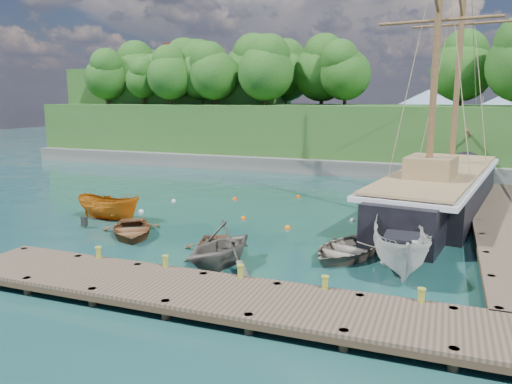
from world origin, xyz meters
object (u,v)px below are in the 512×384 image
at_px(rowboat_0, 132,236).
at_px(schooner, 439,194).
at_px(rowboat_1, 220,266).
at_px(rowboat_3, 346,257).
at_px(motorboat_orange, 110,219).
at_px(cabin_boat_white, 400,270).
at_px(rowboat_2, 218,256).

distance_m(rowboat_0, schooner, 17.99).
bearing_deg(rowboat_1, rowboat_0, 170.63).
xyz_separation_m(rowboat_3, motorboat_orange, (-13.70, 1.89, 0.00)).
bearing_deg(cabin_boat_white, rowboat_1, -173.65).
distance_m(rowboat_0, rowboat_1, 6.55).
relative_size(rowboat_0, rowboat_2, 1.00).
bearing_deg(cabin_boat_white, rowboat_0, 167.16).
height_order(rowboat_1, rowboat_2, rowboat_1).
bearing_deg(cabin_boat_white, rowboat_3, 146.76).
xyz_separation_m(rowboat_1, rowboat_2, (-0.64, 1.15, 0.00)).
bearing_deg(motorboat_orange, cabin_boat_white, -96.35).
height_order(rowboat_0, rowboat_3, rowboat_3).
height_order(motorboat_orange, cabin_boat_white, cabin_boat_white).
distance_m(rowboat_1, motorboat_orange, 10.41).
xyz_separation_m(rowboat_2, motorboat_orange, (-8.51, 3.82, 0.00)).
distance_m(rowboat_1, rowboat_3, 5.50).
distance_m(rowboat_2, rowboat_3, 5.54).
bearing_deg(rowboat_2, rowboat_3, -7.41).
relative_size(rowboat_1, rowboat_3, 0.85).
bearing_deg(cabin_boat_white, schooner, 73.23).
bearing_deg(rowboat_3, rowboat_2, -140.36).
xyz_separation_m(rowboat_3, schooner, (3.52, 10.62, 1.07)).
bearing_deg(schooner, cabin_boat_white, -86.77).
bearing_deg(rowboat_0, rowboat_3, -31.59).
distance_m(rowboat_2, schooner, 15.32).
bearing_deg(rowboat_3, schooner, 90.84).
bearing_deg(rowboat_2, cabin_boat_white, -20.44).
height_order(motorboat_orange, schooner, schooner).
bearing_deg(schooner, motorboat_orange, -143.98).
height_order(rowboat_3, schooner, schooner).
relative_size(rowboat_0, rowboat_3, 0.91).
xyz_separation_m(rowboat_0, schooner, (14.09, 11.13, 1.07)).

